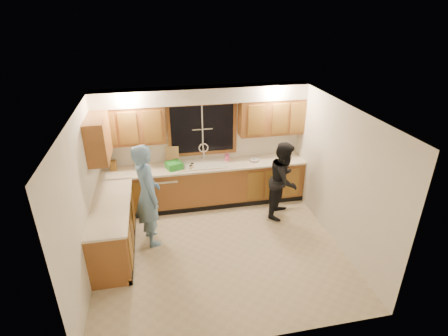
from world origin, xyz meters
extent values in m
plane|color=beige|center=(0.00, 0.00, 0.00)|extent=(4.20, 4.20, 0.00)
plane|color=white|center=(0.00, 0.00, 2.50)|extent=(4.20, 4.20, 0.00)
plane|color=white|center=(0.00, 1.90, 1.25)|extent=(4.20, 0.00, 4.20)
plane|color=white|center=(-2.10, 0.00, 1.25)|extent=(0.00, 3.80, 3.80)
plane|color=white|center=(2.10, 0.00, 1.25)|extent=(0.00, 3.80, 3.80)
cube|color=#92592A|center=(0.00, 1.60, 0.44)|extent=(4.20, 0.60, 0.88)
cube|color=#92592A|center=(-1.80, 0.35, 0.44)|extent=(0.60, 1.90, 0.88)
cube|color=beige|center=(0.00, 1.58, 0.90)|extent=(4.20, 0.63, 0.04)
cube|color=beige|center=(-1.79, 0.35, 0.90)|extent=(0.63, 1.90, 0.04)
cube|color=#92592A|center=(-1.43, 1.73, 1.83)|extent=(1.35, 0.33, 0.75)
cube|color=#92592A|center=(1.43, 1.73, 1.83)|extent=(1.35, 0.33, 0.75)
cube|color=#92592A|center=(-1.94, 1.12, 1.83)|extent=(0.33, 0.90, 0.75)
cube|color=silver|center=(0.00, 1.72, 2.35)|extent=(4.20, 0.35, 0.30)
cube|color=black|center=(0.00, 1.90, 1.60)|extent=(1.30, 0.01, 1.00)
cube|color=#92592A|center=(0.00, 1.89, 2.14)|extent=(1.44, 0.03, 0.07)
cube|color=#92592A|center=(0.00, 1.89, 1.07)|extent=(1.44, 0.03, 0.07)
cube|color=#92592A|center=(-0.69, 1.89, 1.60)|extent=(0.07, 0.03, 1.00)
cube|color=#92592A|center=(0.69, 1.89, 1.60)|extent=(0.07, 0.03, 1.00)
cube|color=white|center=(0.00, 1.60, 0.93)|extent=(0.86, 0.52, 0.03)
cube|color=white|center=(-0.21, 1.60, 0.84)|extent=(0.38, 0.42, 0.18)
cube|color=white|center=(0.21, 1.60, 0.84)|extent=(0.38, 0.42, 0.18)
cylinder|color=silver|center=(0.00, 1.80, 1.08)|extent=(0.04, 0.04, 0.28)
torus|color=silver|center=(0.00, 1.80, 1.22)|extent=(0.21, 0.03, 0.21)
cube|color=white|center=(-0.85, 1.59, 0.41)|extent=(0.60, 0.56, 0.82)
cube|color=white|center=(-1.80, -0.22, 0.45)|extent=(0.58, 0.75, 0.90)
imported|color=#6A98C8|center=(-1.17, 0.51, 0.94)|extent=(0.62, 0.78, 1.89)
imported|color=black|center=(1.46, 0.88, 0.78)|extent=(0.93, 0.97, 1.57)
cube|color=olive|center=(-1.83, 1.69, 1.03)|extent=(0.13, 0.11, 0.22)
cube|color=tan|center=(-0.66, 1.82, 1.10)|extent=(0.29, 0.14, 0.36)
cube|color=green|center=(-0.65, 1.55, 0.99)|extent=(0.37, 0.36, 0.14)
imported|color=#DE548B|center=(0.49, 1.72, 1.02)|extent=(0.11, 0.12, 0.20)
imported|color=silver|center=(1.05, 1.57, 0.94)|extent=(0.25, 0.25, 0.05)
cylinder|color=beige|center=(-0.28, 1.47, 0.98)|extent=(0.07, 0.07, 0.11)
cylinder|color=beige|center=(-0.32, 1.39, 0.97)|extent=(0.08, 0.08, 0.11)
camera|label=1|loc=(-0.92, -4.89, 3.97)|focal=28.00mm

